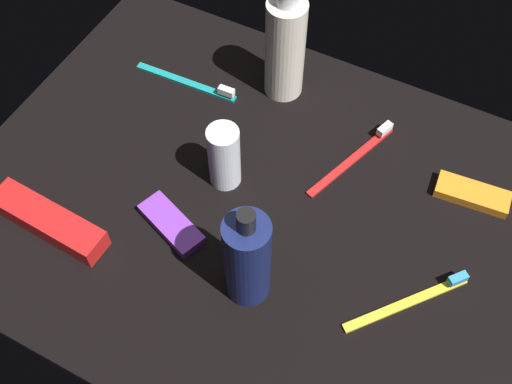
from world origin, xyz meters
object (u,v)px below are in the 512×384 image
object	(u,v)px
toothbrush_teal	(192,83)
snack_bar_orange	(472,194)
toothbrush_red	(356,155)
bodywash_bottle	(285,48)
deodorant_stick	(224,157)
toothpaste_box_red	(49,221)
lotion_bottle	(247,259)
toothbrush_yellow	(414,299)
snack_bar_purple	(171,224)

from	to	relation	value
toothbrush_teal	snack_bar_orange	size ratio (longest dim) A/B	1.73
toothbrush_red	snack_bar_orange	distance (cm)	17.54
snack_bar_orange	bodywash_bottle	bearing A→B (deg)	163.75
toothbrush_teal	snack_bar_orange	world-z (taller)	toothbrush_teal
snack_bar_orange	deodorant_stick	bearing A→B (deg)	-163.05
toothbrush_red	toothpaste_box_red	world-z (taller)	toothpaste_box_red
bodywash_bottle	toothbrush_red	bearing A→B (deg)	-25.71
deodorant_stick	toothbrush_teal	xyz separation A→B (cm)	(-13.90, 13.70, -4.76)
toothbrush_teal	lotion_bottle	bearing A→B (deg)	-47.87
toothbrush_red	toothbrush_yellow	bearing A→B (deg)	-49.40
toothbrush_yellow	toothbrush_teal	size ratio (longest dim) A/B	0.81
toothbrush_yellow	toothpaste_box_red	bearing A→B (deg)	-165.38
deodorant_stick	toothbrush_teal	distance (cm)	20.09
bodywash_bottle	toothpaste_box_red	distance (cm)	42.75
lotion_bottle	bodywash_bottle	distance (cm)	35.65
toothbrush_yellow	toothbrush_teal	xyz separation A→B (cm)	(-44.94, 19.48, 0.00)
snack_bar_purple	snack_bar_orange	size ratio (longest dim) A/B	1.00
lotion_bottle	snack_bar_orange	world-z (taller)	lotion_bottle
toothbrush_yellow	snack_bar_purple	distance (cm)	34.11
deodorant_stick	toothbrush_red	distance (cm)	20.39
toothbrush_red	deodorant_stick	bearing A→B (deg)	-141.58
toothbrush_yellow	toothpaste_box_red	size ratio (longest dim) A/B	0.83
toothbrush_red	snack_bar_purple	distance (cm)	29.36
toothbrush_yellow	toothpaste_box_red	distance (cm)	50.29
toothpaste_box_red	snack_bar_orange	size ratio (longest dim) A/B	1.69
toothbrush_teal	bodywash_bottle	bearing A→B (deg)	24.86
bodywash_bottle	snack_bar_purple	distance (cm)	31.80
bodywash_bottle	snack_bar_orange	world-z (taller)	bodywash_bottle
lotion_bottle	toothbrush_red	distance (cm)	27.50
snack_bar_purple	bodywash_bottle	bearing A→B (deg)	106.13
toothbrush_teal	snack_bar_orange	xyz separation A→B (cm)	(46.94, -0.25, 0.14)
lotion_bottle	toothpaste_box_red	bearing A→B (deg)	-170.75
lotion_bottle	snack_bar_orange	distance (cm)	35.78
toothbrush_yellow	toothbrush_red	bearing A→B (deg)	130.60
bodywash_bottle	snack_bar_orange	bearing A→B (deg)	-11.05
lotion_bottle	snack_bar_purple	xyz separation A→B (cm)	(-13.69, 3.13, -7.12)
toothbrush_yellow	snack_bar_orange	bearing A→B (deg)	84.07
toothbrush_teal	deodorant_stick	bearing A→B (deg)	-44.59
bodywash_bottle	snack_bar_purple	bearing A→B (deg)	-94.39
bodywash_bottle	toothbrush_yellow	size ratio (longest dim) A/B	1.32
toothbrush_teal	snack_bar_orange	bearing A→B (deg)	-0.30
lotion_bottle	deodorant_stick	bearing A→B (deg)	128.50
lotion_bottle	bodywash_bottle	world-z (taller)	bodywash_bottle
bodywash_bottle	toothbrush_teal	world-z (taller)	bodywash_bottle
toothbrush_red	toothbrush_teal	bearing A→B (deg)	177.31
lotion_bottle	snack_bar_purple	bearing A→B (deg)	167.14
snack_bar_purple	snack_bar_orange	bearing A→B (deg)	54.53
deodorant_stick	toothbrush_teal	world-z (taller)	deodorant_stick
deodorant_stick	toothpaste_box_red	bearing A→B (deg)	-133.65
toothpaste_box_red	snack_bar_purple	xyz separation A→B (cm)	(14.90, 7.78, -0.85)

